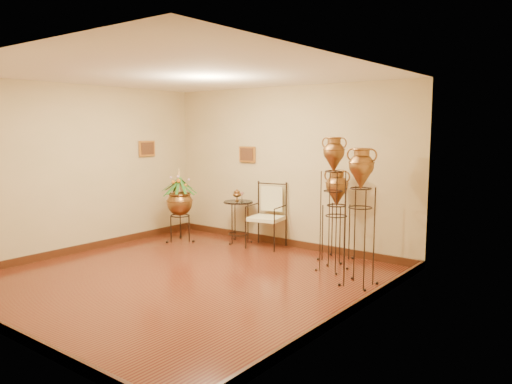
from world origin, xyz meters
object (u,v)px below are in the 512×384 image
Objects in this scene: amphora_tall at (333,202)px; amphora_mid at (360,216)px; side_table at (238,221)px; armchair at (266,216)px; planter_urn at (180,200)px.

amphora_tall is 1.07× the size of amphora_mid.
amphora_tall is at bearing -14.05° from side_table.
amphora_mid is at bearing -33.01° from amphora_tall.
armchair is 1.16× the size of side_table.
armchair is at bearing 160.85° from amphora_tall.
amphora_tall is 2.40m from side_table.
planter_urn is 1.15m from side_table.
amphora_tall reaches higher than armchair.
planter_urn is at bearing 174.02° from amphora_mid.
amphora_tall is 1.77m from armchair.
amphora_mid reaches higher than armchair.
planter_urn is (-3.81, 0.40, -0.16)m from amphora_mid.
amphora_mid reaches higher than side_table.
armchair is at bearing 156.65° from amphora_mid.
amphora_tall is 1.77× the size of armchair.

